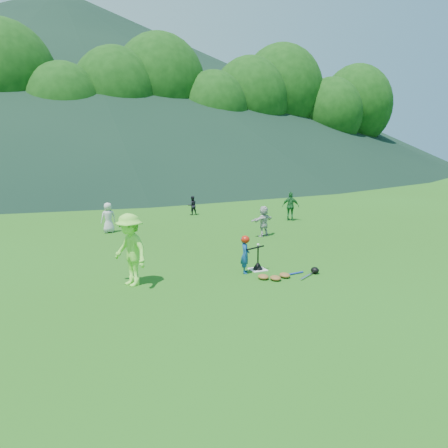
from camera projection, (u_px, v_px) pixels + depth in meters
name	position (u px, v px, depth m)	size (l,w,h in m)	color
ground	(258.00, 270.00, 12.46)	(120.00, 120.00, 0.00)	#245A14
home_plate	(258.00, 269.00, 12.46)	(0.45, 0.45, 0.02)	silver
baseball	(258.00, 245.00, 12.32)	(0.08, 0.08, 0.08)	white
batter_child	(245.00, 255.00, 12.07)	(0.38, 0.25, 1.04)	navy
adult_coach	(130.00, 250.00, 10.96)	(1.19, 0.69, 1.85)	#80E743
fielder_a	(108.00, 218.00, 17.49)	(0.60, 0.39, 1.22)	#BCBCBC
fielder_b	(192.00, 206.00, 21.79)	(0.46, 0.36, 0.95)	black
fielder_c	(291.00, 206.00, 20.20)	(0.78, 0.32, 1.33)	#1D622B
fielder_d	(264.00, 221.00, 16.83)	(1.10, 0.35, 1.19)	#BABABA
batting_tee	(258.00, 265.00, 12.44)	(0.30, 0.30, 0.68)	black
batter_gear	(246.00, 240.00, 12.00)	(0.73, 0.27, 0.40)	#B11D0B
equipment_pile	(285.00, 275.00, 11.73)	(1.80, 0.70, 0.19)	olive
outfield_fence	(110.00, 176.00, 37.72)	(70.07, 0.08, 1.33)	gray
tree_line	(100.00, 93.00, 41.69)	(70.04, 11.40, 14.82)	#382314
distant_hills	(21.00, 80.00, 80.97)	(155.00, 140.00, 32.00)	black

